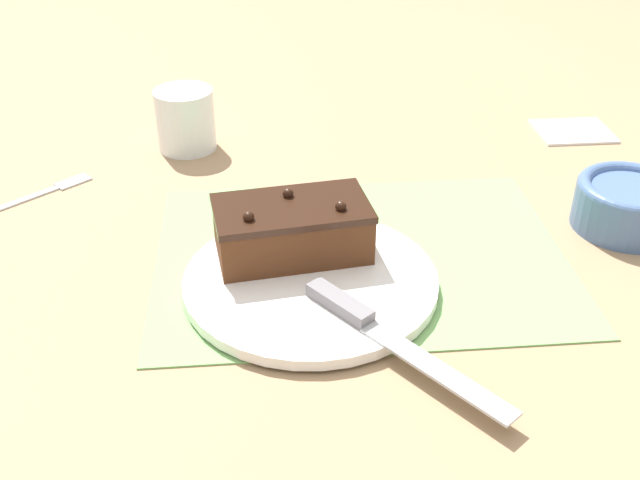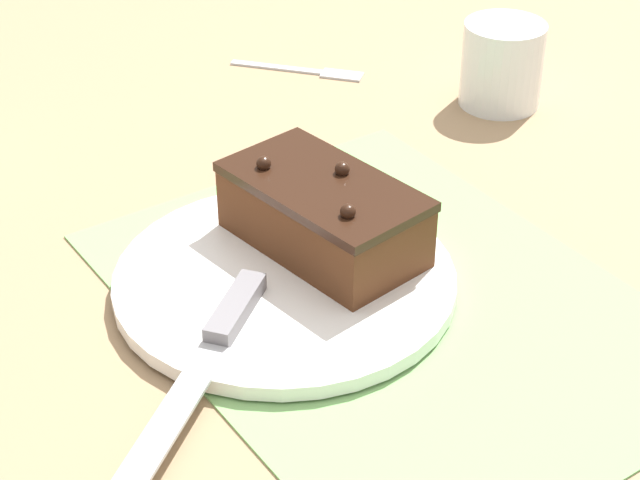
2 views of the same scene
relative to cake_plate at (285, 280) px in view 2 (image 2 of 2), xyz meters
The scene contains 7 objects.
ground_plane 0.08m from the cake_plate, 136.89° to the right, with size 3.00×3.00×0.00m, color #9E7F5B.
placemat_woven 0.08m from the cake_plate, 136.89° to the right, with size 0.46×0.34×0.00m, color #7AB266.
cake_plate is the anchor object (origin of this frame).
chocolate_cake 0.06m from the cake_plate, 71.41° to the right, with size 0.18×0.11×0.07m.
serving_knife 0.10m from the cake_plate, 118.49° to the left, with size 0.17×0.21×0.01m.
drinking_glass 0.39m from the cake_plate, 67.50° to the right, with size 0.08×0.08×0.09m.
dessert_fork 0.41m from the cake_plate, 36.58° to the right, with size 0.13×0.11×0.01m.
Camera 2 is at (-0.51, 0.42, 0.50)m, focal length 60.00 mm.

